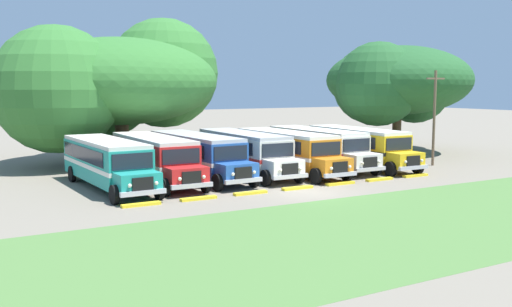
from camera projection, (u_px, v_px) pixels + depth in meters
The scene contains 19 objects.
ground_plane at pixel (308, 192), 32.24m from camera, with size 220.00×220.00×0.00m, color slate.
foreground_grass_strip at pixel (415, 221), 25.24m from camera, with size 80.00×11.74×0.01m, color #4C7538.
parked_bus_slot_0 at pixel (107, 161), 33.42m from camera, with size 3.00×10.88×2.82m.
parked_bus_slot_1 at pixel (155, 157), 35.57m from camera, with size 2.70×10.84×2.82m.
parked_bus_slot_2 at pixel (198, 154), 37.08m from camera, with size 3.07×10.89×2.82m.
parked_bus_slot_3 at pixel (245, 151), 38.77m from camera, with size 2.84×10.86×2.82m.
parked_bus_slot_4 at pixel (288, 150), 39.45m from camera, with size 2.75×10.85×2.82m.
parked_bus_slot_5 at pixel (318, 146), 41.77m from camera, with size 2.77×10.85×2.82m.
parked_bus_slot_6 at pixel (359, 145), 42.54m from camera, with size 3.01×10.88×2.82m.
curb_wheelstop_0 at pixel (141, 204), 28.50m from camera, with size 2.00×0.36×0.15m, color yellow.
curb_wheelstop_1 at pixel (199, 198), 30.05m from camera, with size 2.00×0.36×0.15m, color yellow.
curb_wheelstop_2 at pixel (250, 193), 31.60m from camera, with size 2.00×0.36×0.15m, color yellow.
curb_wheelstop_3 at pixel (297, 188), 33.15m from camera, with size 2.00×0.36×0.15m, color yellow.
curb_wheelstop_4 at pixel (340, 183), 34.70m from camera, with size 2.00×0.36×0.15m, color yellow.
curb_wheelstop_5 at pixel (379, 179), 36.25m from camera, with size 2.00×0.36×0.15m, color yellow.
curb_wheelstop_6 at pixel (415, 176), 37.80m from camera, with size 2.00×0.36×0.15m, color yellow.
broad_shade_tree at pixel (116, 82), 45.28m from camera, with size 18.54×14.74×11.62m.
secondary_tree at pixel (392, 83), 51.78m from camera, with size 13.82×13.74×9.79m.
utility_pole at pixel (434, 115), 42.78m from camera, with size 1.80×0.20×7.10m.
Camera 1 is at (-18.41, -26.06, 5.89)m, focal length 40.27 mm.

